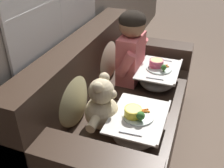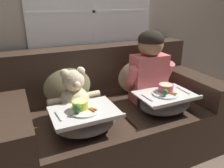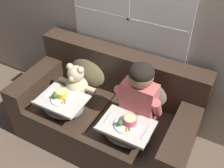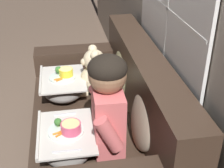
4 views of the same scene
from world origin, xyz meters
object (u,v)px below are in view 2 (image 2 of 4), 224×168
object	(u,v)px
throw_pillow_behind_child	(135,72)
teddy_bear	(75,96)
throw_pillow_behind_teddy	(67,82)
couch	(113,117)
lap_tray_teddy	(85,120)
child_figure	(149,63)
lap_tray_child	(165,102)

from	to	relation	value
throw_pillow_behind_child	teddy_bear	bearing A→B (deg)	-160.88
throw_pillow_behind_teddy	teddy_bear	world-z (taller)	throw_pillow_behind_teddy
couch	lap_tray_teddy	xyz separation A→B (m)	(-0.36, -0.29, 0.21)
lap_tray_teddy	child_figure	bearing A→B (deg)	20.21
throw_pillow_behind_teddy	teddy_bear	size ratio (longest dim) A/B	1.06
couch	throw_pillow_behind_teddy	world-z (taller)	couch
throw_pillow_behind_teddy	lap_tray_teddy	size ratio (longest dim) A/B	0.99
child_figure	teddy_bear	xyz separation A→B (m)	(-0.71, -0.00, -0.19)
teddy_bear	lap_tray_child	world-z (taller)	teddy_bear
lap_tray_teddy	couch	bearing A→B (deg)	39.27
throw_pillow_behind_child	lap_tray_child	world-z (taller)	throw_pillow_behind_child
throw_pillow_behind_child	throw_pillow_behind_teddy	size ratio (longest dim) A/B	0.97
throw_pillow_behind_child	throw_pillow_behind_teddy	distance (m)	0.71
lap_tray_child	lap_tray_teddy	size ratio (longest dim) A/B	1.01
teddy_bear	lap_tray_child	distance (m)	0.76
teddy_bear	lap_tray_child	size ratio (longest dim) A/B	0.92
couch	lap_tray_teddy	world-z (taller)	couch
couch	throw_pillow_behind_teddy	size ratio (longest dim) A/B	3.99
couch	child_figure	world-z (taller)	child_figure
child_figure	teddy_bear	world-z (taller)	child_figure
child_figure	teddy_bear	distance (m)	0.74
couch	throw_pillow_behind_child	xyz separation A→B (m)	(0.36, 0.21, 0.33)
couch	throw_pillow_behind_teddy	xyz separation A→B (m)	(-0.36, 0.21, 0.33)
couch	child_figure	size ratio (longest dim) A/B	2.85
child_figure	teddy_bear	bearing A→B (deg)	-179.64
child_figure	lap_tray_teddy	distance (m)	0.81
child_figure	lap_tray_child	bearing A→B (deg)	-89.85
throw_pillow_behind_teddy	lap_tray_child	bearing A→B (deg)	-35.30
couch	teddy_bear	distance (m)	0.46
child_figure	lap_tray_child	xyz separation A→B (m)	(0.00, -0.26, -0.27)
couch	lap_tray_teddy	distance (m)	0.51
couch	lap_tray_child	distance (m)	0.51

